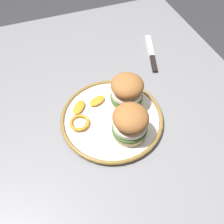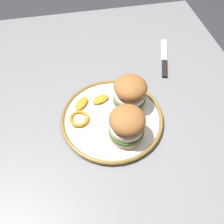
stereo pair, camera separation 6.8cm
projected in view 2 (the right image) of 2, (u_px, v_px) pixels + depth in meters
ground_plane at (109, 184)px, 1.40m from camera, size 8.00×8.00×0.00m
dining_table at (108, 119)px, 0.88m from camera, size 1.12×1.00×0.75m
dinner_plate at (112, 118)px, 0.75m from camera, size 0.32×0.32×0.02m
sandwich_half_left at (130, 92)px, 0.73m from camera, size 0.13×0.13×0.10m
sandwich_half_right at (127, 124)px, 0.66m from camera, size 0.13×0.13×0.10m
orange_peel_curled at (79, 119)px, 0.73m from camera, size 0.08×0.08×0.01m
orange_peel_strip_long at (81, 103)px, 0.77m from camera, size 0.07×0.06×0.01m
orange_peel_strip_short at (100, 99)px, 0.78m from camera, size 0.05×0.06×0.01m
table_knife at (164, 60)px, 0.92m from camera, size 0.22×0.09×0.01m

